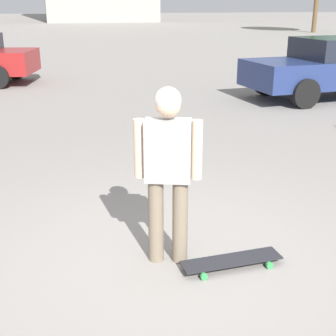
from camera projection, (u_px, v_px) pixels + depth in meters
ground_plane at (168, 260)px, 4.42m from camera, size 220.00×220.00×0.00m
person at (168, 163)px, 4.09m from camera, size 0.32×0.57×1.64m
skateboard at (232, 261)px, 4.28m from camera, size 0.32×0.95×0.07m
car_parked_near at (335, 67)px, 11.70m from camera, size 2.22×4.66×1.49m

